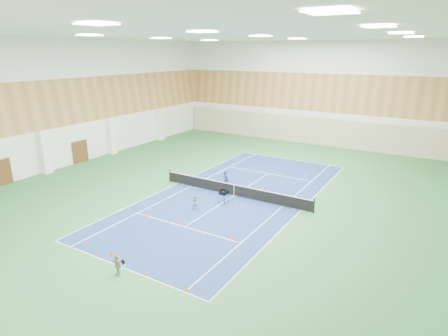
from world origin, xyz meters
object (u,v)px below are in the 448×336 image
at_px(coach, 226,180).
at_px(child_apron, 117,265).
at_px(ball_cart, 224,196).
at_px(child_court, 195,203).
at_px(tennis_net, 234,189).

distance_m(coach, child_apron, 13.28).
bearing_deg(coach, ball_cart, 135.90).
bearing_deg(child_court, tennis_net, 50.92).
height_order(child_court, ball_cart, child_court).
bearing_deg(ball_cart, tennis_net, 95.94).
relative_size(tennis_net, coach, 7.54).
distance_m(tennis_net, ball_cart, 1.63).
distance_m(tennis_net, child_apron, 12.47).
bearing_deg(coach, child_apron, 114.77).
xyz_separation_m(child_court, child_apron, (1.39, -8.74, 0.04)).
distance_m(child_court, child_apron, 8.85).
bearing_deg(tennis_net, child_court, -105.95).
xyz_separation_m(coach, child_court, (0.12, -4.45, -0.33)).
xyz_separation_m(tennis_net, child_apron, (0.33, -12.47, 0.00)).
xyz_separation_m(child_court, ball_cart, (1.11, 2.10, -0.02)).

